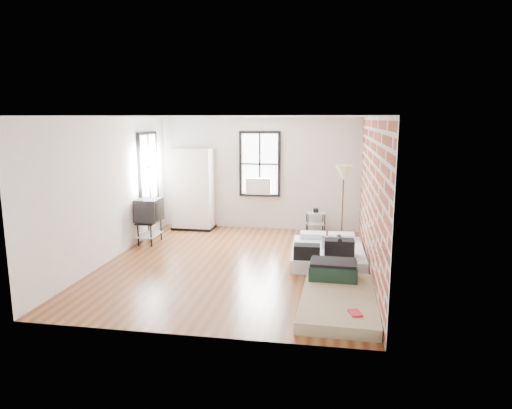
% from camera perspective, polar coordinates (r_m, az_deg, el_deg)
% --- Properties ---
extents(ground, '(6.00, 6.00, 0.00)m').
position_cam_1_polar(ground, '(8.90, -2.58, -7.42)').
color(ground, '#5F2E19').
rests_on(ground, ground).
extents(room_shell, '(5.02, 6.02, 2.80)m').
position_cam_1_polar(room_shell, '(8.83, -0.70, 4.00)').
color(room_shell, silver).
rests_on(room_shell, ground).
extents(mattress_main, '(1.45, 1.93, 0.61)m').
position_cam_1_polar(mattress_main, '(9.17, 8.91, -5.92)').
color(mattress_main, white).
rests_on(mattress_main, ground).
extents(mattress_bare, '(1.17, 2.14, 0.46)m').
position_cam_1_polar(mattress_bare, '(7.22, 10.15, -10.82)').
color(mattress_bare, tan).
rests_on(mattress_bare, ground).
extents(wardrobe, '(1.04, 0.61, 2.04)m').
position_cam_1_polar(wardrobe, '(11.58, -7.87, 1.89)').
color(wardrobe, black).
rests_on(wardrobe, ground).
extents(side_table, '(0.52, 0.44, 0.61)m').
position_cam_1_polar(side_table, '(11.24, 7.46, -1.51)').
color(side_table, black).
rests_on(side_table, ground).
extents(floor_lamp, '(0.38, 0.38, 1.79)m').
position_cam_1_polar(floor_lamp, '(10.04, 10.89, 3.47)').
color(floor_lamp, '#321F10').
rests_on(floor_lamp, ground).
extents(tv_stand, '(0.51, 0.72, 1.01)m').
position_cam_1_polar(tv_stand, '(10.45, -13.20, -0.86)').
color(tv_stand, black).
rests_on(tv_stand, ground).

